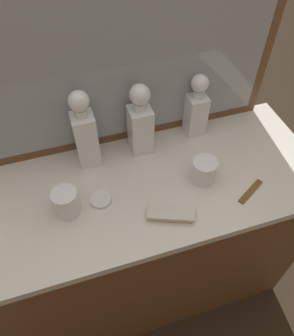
# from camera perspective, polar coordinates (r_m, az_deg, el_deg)

# --- Properties ---
(ground_plane) EXTENTS (6.00, 6.00, 0.00)m
(ground_plane) POSITION_cam_1_polar(r_m,az_deg,el_deg) (1.87, 0.00, -18.34)
(ground_plane) COLOR #2D2319
(dresser) EXTENTS (1.25, 0.53, 0.82)m
(dresser) POSITION_cam_1_polar(r_m,az_deg,el_deg) (1.49, 0.00, -12.33)
(dresser) COLOR brown
(dresser) RESTS_ON ground_plane
(dresser_mirror) EXTENTS (1.09, 0.03, 0.60)m
(dresser_mirror) POSITION_cam_1_polar(r_m,az_deg,el_deg) (1.12, -3.96, 16.55)
(dresser_mirror) COLOR brown
(dresser_mirror) RESTS_ON dresser
(crystal_decanter_right) EXTENTS (0.08, 0.08, 0.28)m
(crystal_decanter_right) POSITION_cam_1_polar(r_m,az_deg,el_deg) (1.18, -1.15, 7.32)
(crystal_decanter_right) COLOR white
(crystal_decanter_right) RESTS_ON dresser
(crystal_decanter_far_right) EXTENTS (0.08, 0.08, 0.30)m
(crystal_decanter_far_right) POSITION_cam_1_polar(r_m,az_deg,el_deg) (1.15, -10.51, 5.45)
(crystal_decanter_far_right) COLOR white
(crystal_decanter_far_right) RESTS_ON dresser
(crystal_decanter_left) EXTENTS (0.07, 0.07, 0.26)m
(crystal_decanter_left) POSITION_cam_1_polar(r_m,az_deg,el_deg) (1.28, 8.42, 9.72)
(crystal_decanter_left) COLOR white
(crystal_decanter_left) RESTS_ON dresser
(crystal_tumbler_left) EXTENTS (0.08, 0.08, 0.10)m
(crystal_tumbler_left) POSITION_cam_1_polar(r_m,az_deg,el_deg) (1.08, -13.62, -5.88)
(crystal_tumbler_left) COLOR white
(crystal_tumbler_left) RESTS_ON dresser
(crystal_tumbler_far_left) EXTENTS (0.09, 0.09, 0.08)m
(crystal_tumbler_far_left) POSITION_cam_1_polar(r_m,az_deg,el_deg) (1.15, 9.73, -0.54)
(crystal_tumbler_far_left) COLOR white
(crystal_tumbler_far_left) RESTS_ON dresser
(silver_brush_far_left) EXTENTS (0.16, 0.11, 0.02)m
(silver_brush_far_left) POSITION_cam_1_polar(r_m,az_deg,el_deg) (1.07, 4.07, -7.82)
(silver_brush_far_left) COLOR #B7A88C
(silver_brush_far_left) RESTS_ON dresser
(porcelain_dish) EXTENTS (0.07, 0.07, 0.01)m
(porcelain_dish) POSITION_cam_1_polar(r_m,az_deg,el_deg) (1.11, -7.90, -5.38)
(porcelain_dish) COLOR silver
(porcelain_dish) RESTS_ON dresser
(tortoiseshell_comb) EXTENTS (0.12, 0.08, 0.01)m
(tortoiseshell_comb) POSITION_cam_1_polar(r_m,az_deg,el_deg) (1.18, 17.33, -3.84)
(tortoiseshell_comb) COLOR brown
(tortoiseshell_comb) RESTS_ON dresser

